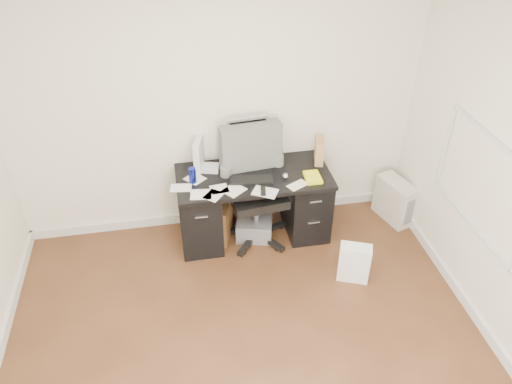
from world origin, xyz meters
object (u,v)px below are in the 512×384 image
(lcd_monitor, at_px, (248,140))
(wicker_basket, at_px, (210,218))
(desk, at_px, (254,204))
(office_chair, at_px, (257,189))
(pc_tower, at_px, (395,200))
(keyboard, at_px, (251,180))

(lcd_monitor, xyz_separation_m, wicker_basket, (-0.43, -0.14, -0.80))
(desk, bearing_deg, office_chair, -64.63)
(pc_tower, height_order, wicker_basket, pc_tower)
(lcd_monitor, bearing_deg, pc_tower, -13.35)
(desk, relative_size, office_chair, 1.23)
(office_chair, height_order, wicker_basket, office_chair)
(office_chair, relative_size, wicker_basket, 2.85)
(office_chair, bearing_deg, pc_tower, -5.23)
(pc_tower, bearing_deg, office_chair, 164.26)
(lcd_monitor, relative_size, wicker_basket, 1.21)
(desk, distance_m, office_chair, 0.21)
(lcd_monitor, height_order, wicker_basket, lcd_monitor)
(lcd_monitor, relative_size, keyboard, 1.26)
(lcd_monitor, height_order, pc_tower, lcd_monitor)
(lcd_monitor, xyz_separation_m, pc_tower, (1.56, -0.23, -0.78))
(desk, bearing_deg, wicker_basket, 169.21)
(office_chair, distance_m, pc_tower, 1.57)
(lcd_monitor, distance_m, pc_tower, 1.76)
(wicker_basket, bearing_deg, pc_tower, -2.46)
(lcd_monitor, distance_m, keyboard, 0.41)
(pc_tower, bearing_deg, keyboard, 166.12)
(desk, bearing_deg, pc_tower, -0.03)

